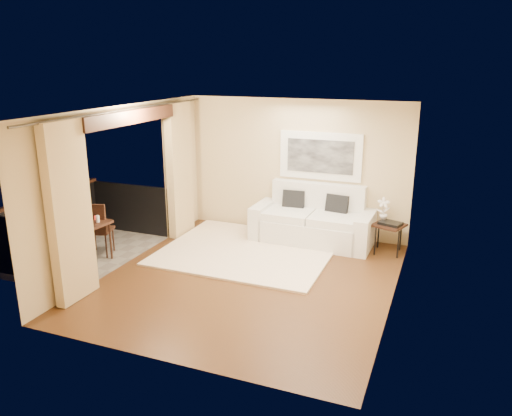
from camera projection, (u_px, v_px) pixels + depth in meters
The scene contains 18 objects.
floor at pixel (249, 279), 8.08m from camera, with size 5.00×5.00×0.00m, color #543218.
room_shell at pixel (127, 117), 8.11m from camera, with size 5.00×6.40×5.00m.
balcony at pixel (83, 242), 9.19m from camera, with size 1.81×2.60×1.17m.
curtains at pixel (134, 187), 8.44m from camera, with size 0.16×4.80×2.64m.
artwork at pixel (320, 156), 9.64m from camera, with size 1.62×0.07×0.92m.
rug at pixel (248, 251), 9.22m from camera, with size 3.03×2.64×0.04m, color #FFE9CD.
sofa at pixel (313, 222), 9.67m from camera, with size 2.31×1.03×1.10m.
side_table at pixel (389, 227), 9.04m from camera, with size 0.65×0.65×0.55m.
tray at pixel (390, 223), 9.00m from camera, with size 0.38×0.28×0.05m, color black.
orchid at pixel (383, 210), 9.13m from camera, with size 0.24×0.16×0.45m, color white.
bistro_table at pixel (88, 227), 8.59m from camera, with size 0.68×0.68×0.73m.
balcony_chair_far at pixel (97, 225), 8.86m from camera, with size 0.54×0.54×1.00m.
balcony_chair_near at pixel (71, 245), 8.09m from camera, with size 0.44×0.45×0.91m.
ice_bucket at pixel (85, 214), 8.67m from camera, with size 0.18×0.18×0.20m, color white.
candle at pixel (96, 217), 8.71m from camera, with size 0.06×0.06×0.07m, color red.
vase at pixel (79, 220), 8.40m from camera, with size 0.04×0.04×0.18m, color white.
glass_a at pixel (88, 221), 8.45m from camera, with size 0.06×0.06×0.12m, color white.
glass_b at pixel (98, 219), 8.55m from camera, with size 0.06×0.06×0.12m, color white.
Camera 1 is at (2.83, -6.86, 3.40)m, focal length 35.00 mm.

